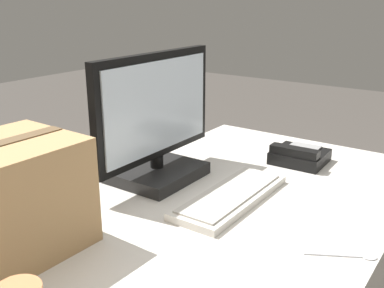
{
  "coord_description": "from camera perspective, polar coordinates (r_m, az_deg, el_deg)",
  "views": [
    {
      "loc": [
        -0.88,
        -0.61,
        1.33
      ],
      "look_at": [
        0.2,
        0.14,
        0.89
      ],
      "focal_mm": 42.0,
      "sensor_mm": 36.0,
      "label": 1
    }
  ],
  "objects": [
    {
      "name": "desk_phone",
      "position": [
        1.7,
        13.45,
        -1.44
      ],
      "size": [
        0.18,
        0.19,
        0.07
      ],
      "rotation": [
        0.0,
        0.0,
        0.03
      ],
      "color": "black",
      "rests_on": "office_desk"
    },
    {
      "name": "cardboard_box",
      "position": [
        1.13,
        -23.0,
        -6.67
      ],
      "size": [
        0.36,
        0.28,
        0.27
      ],
      "rotation": [
        0.0,
        0.0,
        -0.02
      ],
      "color": "tan",
      "rests_on": "office_desk"
    },
    {
      "name": "keyboard",
      "position": [
        1.36,
        4.99,
        -6.62
      ],
      "size": [
        0.44,
        0.16,
        0.03
      ],
      "rotation": [
        0.0,
        0.0,
        -0.0
      ],
      "color": "beige",
      "rests_on": "office_desk"
    },
    {
      "name": "monitor",
      "position": [
        1.47,
        -4.55,
        2.02
      ],
      "size": [
        0.54,
        0.25,
        0.42
      ],
      "color": "black",
      "rests_on": "office_desk"
    },
    {
      "name": "spoon",
      "position": [
        1.15,
        19.66,
        -13.26
      ],
      "size": [
        0.1,
        0.16,
        0.0
      ],
      "rotation": [
        0.0,
        0.0,
        5.22
      ],
      "color": "silver",
      "rests_on": "office_desk"
    }
  ]
}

